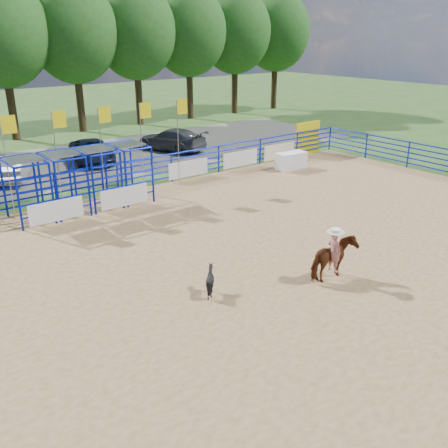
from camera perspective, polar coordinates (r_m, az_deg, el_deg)
The scene contains 12 objects.
ground at distance 16.54m, azimuth 3.79°, elevation -4.73°, with size 120.00×120.00×0.00m, color #395B24.
arena_dirt at distance 16.54m, azimuth 3.79°, elevation -4.70°, with size 30.00×20.00×0.02m, color #A58252.
gravel_strip at distance 30.64m, azimuth -17.83°, elevation 6.55°, with size 40.00×10.00×0.01m, color #68665D.
announcer_table at distance 28.25m, azimuth 7.68°, elevation 7.19°, with size 1.72×0.80×0.91m, color white.
horse_and_rider at distance 15.61m, azimuth 12.43°, elevation -3.51°, with size 1.62×0.77×2.33m.
calf at distance 14.64m, azimuth -1.59°, elevation -6.46°, with size 0.65×0.74×0.81m, color black.
car_b at distance 28.11m, azimuth -23.07°, elevation 6.08°, with size 1.46×4.19×1.38m, color gray.
car_c at distance 30.50m, azimuth -14.87°, elevation 8.03°, with size 2.10×4.56×1.27m, color black.
car_d at distance 32.72m, azimuth -6.03°, elevation 9.57°, with size 1.93×4.74×1.37m, color #4F4F51.
perimeter_fence at distance 16.23m, azimuth 3.86°, elevation -2.35°, with size 30.10×20.10×1.50m.
chute_assembly at distance 22.28m, azimuth -15.21°, elevation 4.93°, with size 19.32×2.41×4.20m.
treeline at distance 38.38m, azimuth -24.27°, elevation 19.94°, with size 56.40×6.40×11.24m.
Camera 1 is at (-9.95, -11.07, 7.21)m, focal length 40.00 mm.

